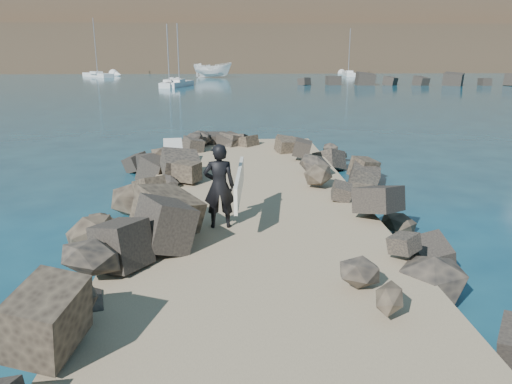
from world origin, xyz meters
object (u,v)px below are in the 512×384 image
sailboat_e (98,75)px  surfer_with_board (222,186)px  surfboard_resting (174,157)px  boat_imported (213,70)px

sailboat_e → surfer_with_board: bearing=-73.9°
surfboard_resting → sailboat_e: (-21.41, 74.19, -0.70)m
surfer_with_board → sailboat_e: (-23.15, 79.96, -1.23)m
boat_imported → surfer_with_board: size_ratio=2.75×
surfboard_resting → boat_imported: size_ratio=0.39×
boat_imported → sailboat_e: sailboat_e is taller
boat_imported → sailboat_e: size_ratio=0.66×
surfer_with_board → boat_imported: bearing=92.2°
surfboard_resting → boat_imported: bearing=83.5°
surfer_with_board → sailboat_e: sailboat_e is taller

